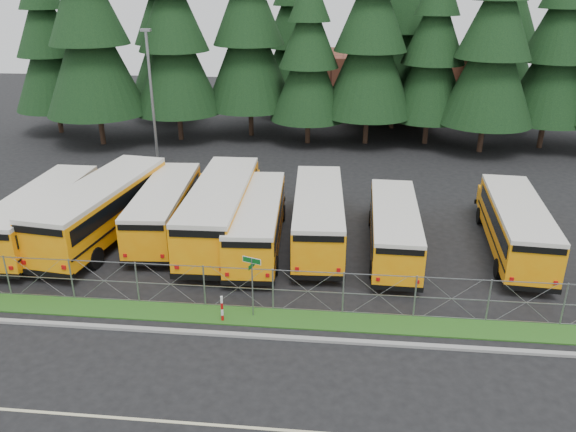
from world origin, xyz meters
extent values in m
plane|color=black|center=(0.00, 0.00, 0.00)|extent=(120.00, 120.00, 0.00)
cube|color=gray|center=(0.00, -3.10, 0.06)|extent=(50.00, 0.25, 0.12)
cube|color=#1F4B15|center=(0.00, -1.70, 0.03)|extent=(50.00, 1.40, 0.06)
cube|color=beige|center=(0.00, -8.00, 0.01)|extent=(50.00, 0.12, 0.01)
cube|color=brown|center=(6.00, 40.00, 3.00)|extent=(22.00, 10.00, 6.00)
cylinder|color=gray|center=(-1.78, -1.62, 1.40)|extent=(0.06, 0.06, 2.80)
cube|color=#0B5018|center=(-1.78, -1.62, 2.68)|extent=(0.77, 0.28, 0.22)
cube|color=white|center=(-1.78, -1.62, 2.68)|extent=(0.80, 0.29, 0.26)
cube|color=#0B5018|center=(-1.78, -1.62, 2.44)|extent=(0.20, 0.53, 0.18)
cylinder|color=#B20C0C|center=(-3.00, -2.11, 0.60)|extent=(0.11, 0.11, 1.20)
cylinder|color=gray|center=(-11.82, 16.89, 5.00)|extent=(0.20, 0.20, 10.00)
cube|color=gray|center=(-11.82, 16.89, 10.05)|extent=(0.70, 0.35, 0.18)
camera|label=1|loc=(1.73, -21.69, 13.30)|focal=35.00mm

